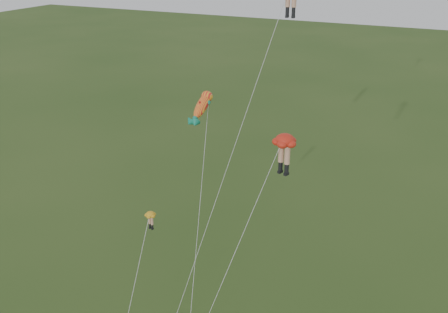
% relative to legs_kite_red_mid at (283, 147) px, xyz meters
% --- Properties ---
extents(legs_kite_red_mid, '(5.31, 6.97, 15.70)m').
position_rel_legs_kite_red_mid_xyz_m(legs_kite_red_mid, '(0.00, 0.00, 0.00)').
color(legs_kite_red_mid, red).
rests_on(legs_kite_red_mid, ground).
extents(legs_kite_yellow, '(0.92, 5.57, 9.58)m').
position_rel_legs_kite_red_mid_xyz_m(legs_kite_yellow, '(-8.28, -2.35, -6.41)').
color(legs_kite_yellow, gold).
rests_on(legs_kite_yellow, ground).
extents(fish_kite, '(3.71, 10.29, 16.07)m').
position_rel_legs_kite_red_mid_xyz_m(fish_kite, '(-7.84, 4.93, -0.05)').
color(fish_kite, '#FFA720').
rests_on(fish_kite, ground).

